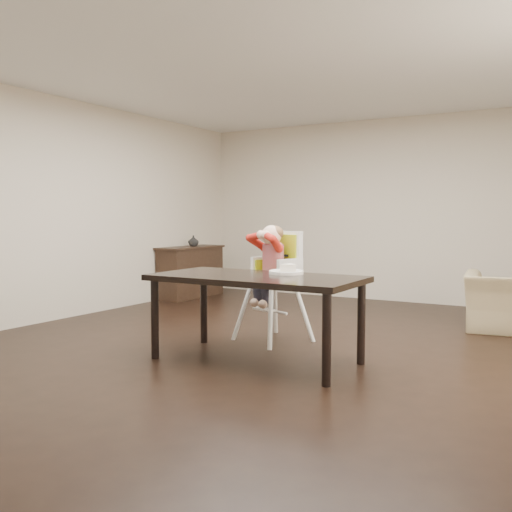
% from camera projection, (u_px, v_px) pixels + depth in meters
% --- Properties ---
extents(ground, '(7.00, 7.00, 0.00)m').
position_uv_depth(ground, '(278.00, 346.00, 5.51)').
color(ground, black).
rests_on(ground, ground).
extents(room_walls, '(6.02, 7.02, 2.71)m').
position_uv_depth(room_walls, '(279.00, 153.00, 5.38)').
color(room_walls, beige).
rests_on(room_walls, ground).
extents(dining_table, '(1.80, 0.90, 0.75)m').
position_uv_depth(dining_table, '(256.00, 285.00, 4.91)').
color(dining_table, black).
rests_on(dining_table, ground).
extents(high_chair, '(0.63, 0.63, 1.17)m').
position_uv_depth(high_chair, '(275.00, 259.00, 5.73)').
color(high_chair, white).
rests_on(high_chair, ground).
extents(plate, '(0.34, 0.34, 0.09)m').
position_uv_depth(plate, '(287.00, 271.00, 5.03)').
color(plate, white).
rests_on(plate, dining_table).
extents(sideboard, '(0.44, 1.26, 0.79)m').
position_uv_depth(sideboard, '(191.00, 272.00, 8.87)').
color(sideboard, black).
rests_on(sideboard, ground).
extents(vase, '(0.18, 0.18, 0.16)m').
position_uv_depth(vase, '(193.00, 241.00, 8.91)').
color(vase, '#99999E').
rests_on(vase, sideboard).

